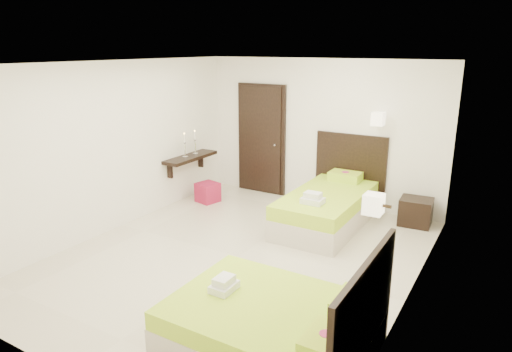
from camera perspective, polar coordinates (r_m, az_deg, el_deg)
The scene contains 7 objects.
floor at distance 6.40m, azimuth -2.17°, elevation -10.03°, with size 5.50×5.50×0.00m, color beige.
bed_single at distance 7.48m, azimuth 9.11°, elevation -3.64°, with size 1.28×2.13×1.76m.
bed_double at distance 4.50m, azimuth 2.58°, elevation -18.24°, with size 1.85×1.57×1.53m.
nightstand at distance 7.83m, azimuth 19.33°, elevation -4.25°, with size 0.49×0.44×0.44m, color black.
ottoman at distance 8.53m, azimuth -6.05°, elevation -2.04°, with size 0.36×0.36×0.36m, color maroon.
door at distance 8.85m, azimuth 0.66°, elevation 4.55°, with size 1.02×0.15×2.14m.
console_shelf at distance 8.51m, azimuth -8.24°, elevation 2.30°, with size 0.35×1.20×0.78m.
Camera 1 is at (3.13, -4.82, 2.81)m, focal length 32.00 mm.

